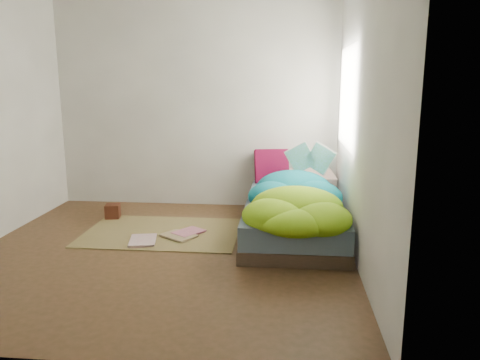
% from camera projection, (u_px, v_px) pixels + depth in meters
% --- Properties ---
extents(ground, '(3.50, 3.50, 0.00)m').
position_uv_depth(ground, '(163.00, 252.00, 4.36)').
color(ground, '#423119').
rests_on(ground, ground).
extents(room_walls, '(3.54, 3.54, 2.62)m').
position_uv_depth(room_walls, '(158.00, 74.00, 4.02)').
color(room_walls, '#B4B3AB').
rests_on(room_walls, ground).
extents(bed, '(1.00, 2.00, 0.34)m').
position_uv_depth(bed, '(294.00, 217.00, 4.91)').
color(bed, '#352D1D').
rests_on(bed, ground).
extents(duvet, '(0.96, 1.84, 0.34)m').
position_uv_depth(duvet, '(295.00, 190.00, 4.62)').
color(duvet, '#075F76').
rests_on(duvet, bed).
extents(rug, '(1.60, 1.10, 0.01)m').
position_uv_depth(rug, '(162.00, 232.00, 4.91)').
color(rug, brown).
rests_on(rug, ground).
extents(pillow_floral, '(0.68, 0.48, 0.14)m').
position_uv_depth(pillow_floral, '(307.00, 179.00, 5.60)').
color(pillow_floral, beige).
rests_on(pillow_floral, bed).
extents(pillow_magenta, '(0.42, 0.20, 0.41)m').
position_uv_depth(pillow_magenta, '(272.00, 166.00, 5.70)').
color(pillow_magenta, '#4F0526').
rests_on(pillow_magenta, bed).
extents(open_book, '(0.46, 0.14, 0.28)m').
position_uv_depth(open_book, '(311.00, 149.00, 5.19)').
color(open_book, '#2B853B').
rests_on(open_book, duvet).
extents(wooden_box, '(0.18, 0.18, 0.16)m').
position_uv_depth(wooden_box, '(113.00, 211.00, 5.39)').
color(wooden_box, '#39170D').
rests_on(wooden_box, rug).
extents(floor_book_a, '(0.32, 0.39, 0.03)m').
position_uv_depth(floor_book_a, '(130.00, 241.00, 4.58)').
color(floor_book_a, beige).
rests_on(floor_book_a, rug).
extents(floor_book_b, '(0.37, 0.38, 0.03)m').
position_uv_depth(floor_book_b, '(181.00, 230.00, 4.91)').
color(floor_book_b, '#D67B8D').
rests_on(floor_book_b, rug).
extents(floor_book_c, '(0.41, 0.39, 0.03)m').
position_uv_depth(floor_book_c, '(170.00, 239.00, 4.65)').
color(floor_book_c, tan).
rests_on(floor_book_c, rug).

